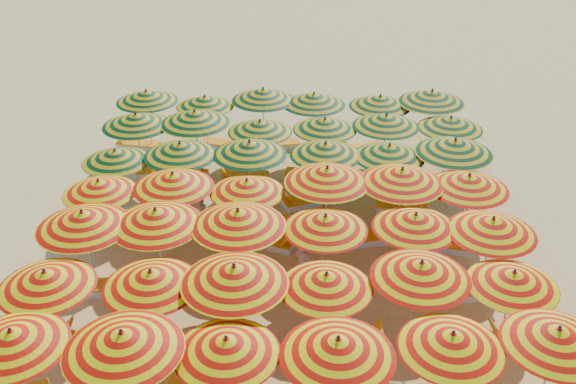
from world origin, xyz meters
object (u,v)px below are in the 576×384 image
at_px(umbrella_32, 260,126).
at_px(lounger_7, 348,340).
at_px(umbrella_18, 99,187).
at_px(lounger_6, 217,353).
at_px(umbrella_25, 180,149).
at_px(umbrella_37, 205,101).
at_px(beachgoer_b, 197,205).
at_px(lounger_24, 137,145).
at_px(lounger_28, 438,150).
at_px(umbrella_29, 455,146).
at_px(umbrella_4, 452,341).
at_px(lounger_8, 521,342).
at_px(lounger_19, 402,206).
at_px(lounger_12, 464,292).
at_px(umbrella_7, 151,279).
at_px(umbrella_13, 156,217).
at_px(umbrella_19, 173,180).
at_px(umbrella_0, 12,339).
at_px(umbrella_22, 402,176).
at_px(umbrella_21, 327,175).
at_px(umbrella_38, 263,95).
at_px(umbrella_2, 226,346).
at_px(umbrella_3, 338,347).
at_px(umbrella_1, 122,341).
at_px(lounger_9, 117,286).
at_px(lounger_17, 444,244).
at_px(umbrella_6, 46,279).
at_px(umbrella_36, 147,96).
at_px(umbrella_28, 389,151).
at_px(umbrella_41, 432,96).
at_px(umbrella_10, 421,270).
at_px(umbrella_31, 195,117).
at_px(umbrella_8, 234,274).
at_px(lounger_18, 306,201).
at_px(umbrella_17, 492,226).
at_px(lounger_26, 277,145).
at_px(umbrella_15, 325,222).
at_px(umbrella_14, 238,218).
at_px(umbrella_39, 314,99).
at_px(umbrella_16, 415,221).
at_px(umbrella_30, 136,120).
at_px(lounger_15, 306,237).
at_px(lounger_5, 40,343).
at_px(umbrella_12, 83,220).
at_px(umbrella_33, 325,124).
at_px(umbrella_26, 250,148).
at_px(lounger_23, 310,175).
at_px(umbrella_5, 557,336).
at_px(umbrella_11, 513,279).
at_px(umbrella_40, 380,101).
at_px(lounger_14, 268,241).
at_px(lounger_27, 361,149).
at_px(umbrella_34, 386,120).
at_px(lounger_11, 263,283).
at_px(umbrella_9, 326,281).

height_order(umbrella_32, lounger_7, umbrella_32).
bearing_deg(umbrella_18, lounger_6, -51.62).
height_order(umbrella_25, umbrella_37, umbrella_25).
xyz_separation_m(lounger_6, beachgoer_b, (-1.20, 6.08, 0.55)).
height_order(lounger_24, lounger_28, same).
bearing_deg(umbrella_29, umbrella_4, -102.67).
distance_m(umbrella_25, lounger_8, 11.58).
bearing_deg(lounger_19, lounger_12, -75.10).
relative_size(umbrella_7, umbrella_37, 0.94).
relative_size(umbrella_13, umbrella_19, 1.29).
xyz_separation_m(umbrella_0, umbrella_22, (8.99, 6.64, 0.21)).
xyz_separation_m(umbrella_21, umbrella_38, (-2.12, 6.63, -0.08)).
xyz_separation_m(umbrella_2, umbrella_3, (2.25, -0.17, 0.14)).
relative_size(umbrella_1, lounger_9, 1.64).
distance_m(umbrella_25, lounger_17, 8.84).
relative_size(umbrella_6, umbrella_36, 0.89).
distance_m(umbrella_28, umbrella_41, 4.81).
xyz_separation_m(umbrella_10, lounger_17, (1.65, 4.08, -2.08)).
xyz_separation_m(umbrella_19, umbrella_31, (0.08, 4.42, 0.11)).
distance_m(umbrella_8, lounger_18, 7.60).
bearing_deg(umbrella_2, umbrella_17, 33.45).
bearing_deg(umbrella_41, umbrella_17, -90.43).
bearing_deg(umbrella_38, lounger_26, 1.70).
height_order(umbrella_8, umbrella_15, umbrella_8).
distance_m(umbrella_10, umbrella_14, 4.90).
xyz_separation_m(umbrella_2, umbrella_17, (6.58, 4.35, 0.12)).
bearing_deg(umbrella_32, umbrella_22, -43.10).
bearing_deg(umbrella_8, umbrella_39, 78.87).
relative_size(umbrella_16, umbrella_30, 1.06).
bearing_deg(umbrella_2, lounger_18, 78.49).
bearing_deg(umbrella_6, lounger_15, 37.43).
xyz_separation_m(umbrella_17, lounger_5, (-11.47, -2.23, -2.05)).
bearing_deg(umbrella_25, lounger_18, 3.56).
relative_size(umbrella_12, umbrella_33, 1.08).
bearing_deg(umbrella_26, umbrella_30, 151.53).
xyz_separation_m(umbrella_22, lounger_23, (-2.55, 4.16, -2.20)).
xyz_separation_m(umbrella_5, umbrella_32, (-6.58, 10.59, -0.01)).
xyz_separation_m(umbrella_11, umbrella_40, (-1.83, 10.73, 0.15)).
height_order(umbrella_14, lounger_23, umbrella_14).
height_order(lounger_14, lounger_27, same).
distance_m(umbrella_34, lounger_11, 8.08).
bearing_deg(umbrella_9, umbrella_14, 133.82).
distance_m(umbrella_2, umbrella_4, 4.63).
distance_m(umbrella_1, umbrella_31, 11.24).
bearing_deg(umbrella_25, lounger_5, -111.50).
distance_m(umbrella_41, lounger_24, 11.70).
distance_m(umbrella_10, umbrella_26, 7.80).
distance_m(umbrella_2, lounger_7, 4.04).
relative_size(umbrella_21, umbrella_25, 1.05).
bearing_deg(beachgoer_b, umbrella_11, 89.95).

